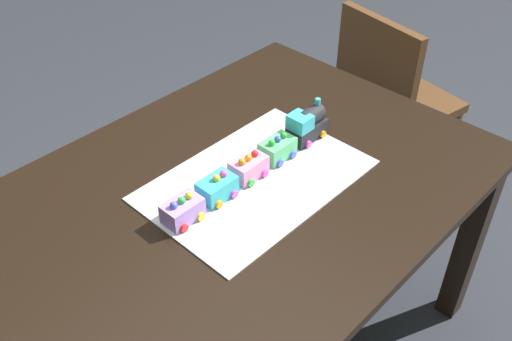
{
  "coord_description": "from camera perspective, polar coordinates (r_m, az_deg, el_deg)",
  "views": [
    {
      "loc": [
        0.83,
        0.85,
        1.75
      ],
      "look_at": [
        -0.04,
        0.02,
        0.77
      ],
      "focal_mm": 40.48,
      "sensor_mm": 36.0,
      "label": 1
    }
  ],
  "objects": [
    {
      "name": "cake_car_hopper_turquoise",
      "position": [
        1.5,
        -3.86,
        -1.73
      ],
      "size": [
        0.1,
        0.08,
        0.07
      ],
      "color": "#38B7C6",
      "rests_on": "cake_board"
    },
    {
      "name": "dining_table",
      "position": [
        1.63,
        -1.57,
        -4.29
      ],
      "size": [
        1.4,
        1.0,
        0.74
      ],
      "color": "black",
      "rests_on": "ground"
    },
    {
      "name": "cake_car_caboose_lavender",
      "position": [
        1.45,
        -7.27,
        -3.92
      ],
      "size": [
        0.1,
        0.08,
        0.07
      ],
      "color": "#AD84E0",
      "rests_on": "cake_board"
    },
    {
      "name": "cake_locomotive",
      "position": [
        1.71,
        5.05,
        4.53
      ],
      "size": [
        0.14,
        0.08,
        0.12
      ],
      "color": "#232328",
      "rests_on": "cake_board"
    },
    {
      "name": "cake_board",
      "position": [
        1.57,
        -0.0,
        -0.91
      ],
      "size": [
        0.6,
        0.4,
        0.0
      ],
      "primitive_type": "cube",
      "color": "silver",
      "rests_on": "dining_table"
    },
    {
      "name": "cake_car_gondola_bubblegum",
      "position": [
        1.57,
        -0.74,
        0.32
      ],
      "size": [
        0.1,
        0.08,
        0.07
      ],
      "color": "pink",
      "rests_on": "cake_board"
    },
    {
      "name": "cake_car_tanker_mint_green",
      "position": [
        1.64,
        2.13,
        2.19
      ],
      "size": [
        0.1,
        0.08,
        0.07
      ],
      "color": "#59CC7A",
      "rests_on": "cake_board"
    },
    {
      "name": "chair",
      "position": [
        2.47,
        13.08,
        6.77
      ],
      "size": [
        0.47,
        0.47,
        0.86
      ],
      "rotation": [
        0.0,
        0.0,
        -1.76
      ],
      "color": "brown",
      "rests_on": "ground"
    }
  ]
}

